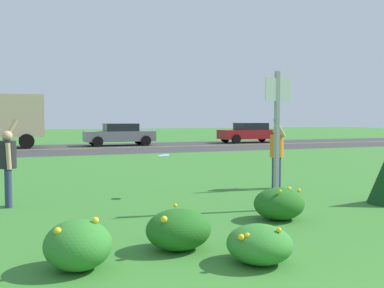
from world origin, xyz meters
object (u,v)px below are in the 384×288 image
object	(u,v)px
person_thrower_dark_shirt	(8,161)
frisbee_pale_blue	(164,156)
person_catcher_orange_shirt	(277,151)
car_red_leftmost	(250,133)
sign_post_near_path	(277,127)
car_gray_center_left	(120,134)

from	to	relation	value
person_thrower_dark_shirt	frisbee_pale_blue	xyz separation A→B (m)	(3.27, -0.06, 0.02)
person_catcher_orange_shirt	car_red_leftmost	size ratio (longest dim) A/B	0.40
sign_post_near_path	car_gray_center_left	world-z (taller)	sign_post_near_path
person_catcher_orange_shirt	car_red_leftmost	world-z (taller)	person_catcher_orange_shirt
sign_post_near_path	frisbee_pale_blue	distance (m)	2.79
person_thrower_dark_shirt	person_catcher_orange_shirt	distance (m)	6.34
frisbee_pale_blue	car_red_leftmost	xyz separation A→B (m)	(12.71, 19.21, -0.21)
frisbee_pale_blue	person_catcher_orange_shirt	bearing A→B (deg)	2.53
person_thrower_dark_shirt	car_red_leftmost	distance (m)	24.95
person_thrower_dark_shirt	frisbee_pale_blue	size ratio (longest dim) A/B	7.00
frisbee_pale_blue	car_red_leftmost	world-z (taller)	car_red_leftmost
car_red_leftmost	person_catcher_orange_shirt	bearing A→B (deg)	-116.82
person_thrower_dark_shirt	person_catcher_orange_shirt	bearing A→B (deg)	0.66
person_thrower_dark_shirt	person_catcher_orange_shirt	xyz separation A→B (m)	(6.34, 0.07, 0.02)
car_red_leftmost	car_gray_center_left	world-z (taller)	same
sign_post_near_path	person_catcher_orange_shirt	world-z (taller)	sign_post_near_path
frisbee_pale_blue	car_gray_center_left	world-z (taller)	car_gray_center_left
person_thrower_dark_shirt	car_gray_center_left	xyz separation A→B (m)	(6.33, 19.15, -0.19)
sign_post_near_path	car_red_leftmost	bearing A→B (deg)	62.60
person_thrower_dark_shirt	frisbee_pale_blue	bearing A→B (deg)	-1.08
person_thrower_dark_shirt	car_red_leftmost	size ratio (longest dim) A/B	0.40
person_thrower_dark_shirt	car_red_leftmost	xyz separation A→B (m)	(15.98, 19.15, -0.19)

